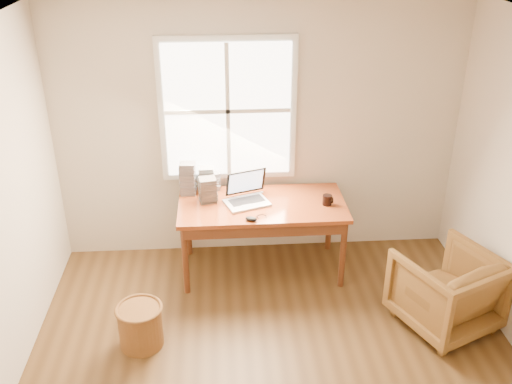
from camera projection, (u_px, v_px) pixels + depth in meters
The scene contains 11 objects.
room_shell at pixel (279, 242), 3.74m from camera, with size 4.04×4.54×2.64m.
desk at pixel (262, 205), 5.47m from camera, with size 1.60×0.80×0.04m, color brown.
armchair at pixel (446, 290), 4.89m from camera, with size 0.75×0.77×0.70m, color brown.
wicker_stool at pixel (141, 326), 4.72m from camera, with size 0.36×0.36×0.36m, color brown.
laptop at pixel (247, 191), 5.38m from camera, with size 0.37×0.39×0.28m, color silver, non-canonical shape.
mouse at pixel (251, 219), 5.15m from camera, with size 0.11×0.07×0.04m, color black.
coffee_mug at pixel (327, 200), 5.41m from camera, with size 0.09×0.09×0.10m, color black.
cd_stack_a at pixel (207, 180), 5.61m from camera, with size 0.14×0.12×0.27m, color silver.
cd_stack_b at pixel (208, 190), 5.45m from camera, with size 0.16×0.14×0.24m, color #252429.
cd_stack_c at pixel (188, 178), 5.57m from camera, with size 0.15×0.13×0.33m, color #A3A5B1.
cd_stack_d at pixel (211, 181), 5.68m from camera, with size 0.15×0.14×0.19m, color silver.
Camera 1 is at (-0.40, -3.02, 3.29)m, focal length 40.00 mm.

